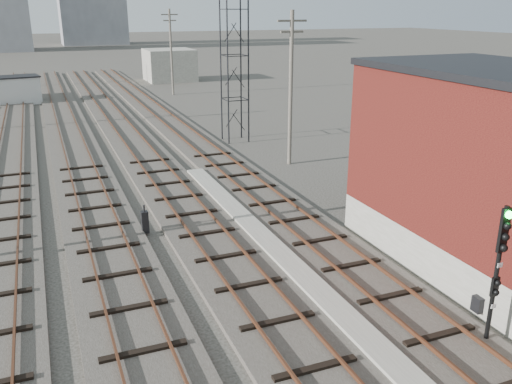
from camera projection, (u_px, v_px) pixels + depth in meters
ground at (111, 95)px, 59.11m from camera, size 320.00×320.00×0.00m
track_right at (181, 131)px, 41.51m from camera, size 3.20×90.00×0.39m
track_mid_right at (128, 136)px, 40.10m from camera, size 3.20×90.00×0.39m
track_mid_left at (72, 140)px, 38.69m from camera, size 3.20×90.00×0.39m
track_left at (11, 145)px, 37.28m from camera, size 3.20×90.00×0.39m
platform_curb at (304, 280)px, 18.84m from camera, size 0.90×28.00×0.26m
lattice_tower at (234, 33)px, 36.66m from camera, size 1.60×1.60×15.00m
utility_pole_right_a at (291, 85)px, 31.74m from camera, size 1.80×0.24×9.00m
utility_pole_right_b at (171, 50)px, 58.09m from camera, size 1.80×0.24×9.00m
shed_right at (170, 65)px, 70.41m from camera, size 6.00×6.00×4.00m
signal_mast at (499, 265)px, 14.66m from camera, size 0.40×0.42×4.21m
switch_stand at (145, 222)px, 22.75m from camera, size 0.29×0.29×1.23m
site_trailer at (5, 91)px, 53.04m from camera, size 6.87×3.85×2.73m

